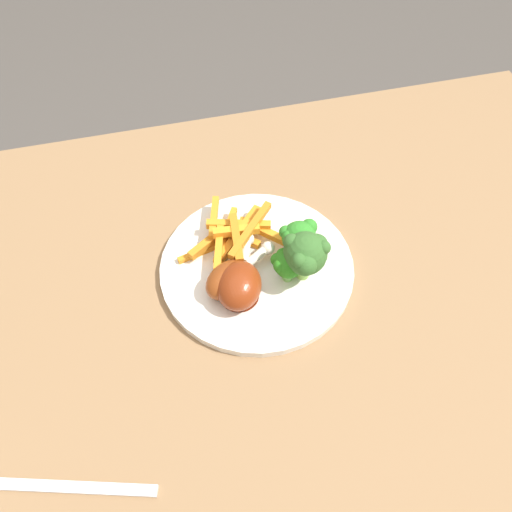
# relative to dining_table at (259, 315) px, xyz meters

# --- Properties ---
(ground_plane) EXTENTS (6.00, 6.00, 0.00)m
(ground_plane) POSITION_rel_dining_table_xyz_m (0.00, 0.00, -0.64)
(ground_plane) COLOR #4C4742
(dining_table) EXTENTS (1.23, 0.72, 0.75)m
(dining_table) POSITION_rel_dining_table_xyz_m (0.00, 0.00, 0.00)
(dining_table) COLOR #8E6B47
(dining_table) RESTS_ON ground_plane
(dinner_plate) EXTENTS (0.27, 0.27, 0.01)m
(dinner_plate) POSITION_rel_dining_table_xyz_m (0.00, -0.01, 0.12)
(dinner_plate) COLOR white
(dinner_plate) RESTS_ON dining_table
(broccoli_floret_front) EXTENTS (0.06, 0.06, 0.08)m
(broccoli_floret_front) POSITION_rel_dining_table_xyz_m (-0.06, 0.02, 0.17)
(broccoli_floret_front) COLOR #8BBE54
(broccoli_floret_front) RESTS_ON dinner_plate
(broccoli_floret_middle) EXTENTS (0.05, 0.05, 0.06)m
(broccoli_floret_middle) POSITION_rel_dining_table_xyz_m (-0.06, -0.01, 0.16)
(broccoli_floret_middle) COLOR #82AD60
(broccoli_floret_middle) RESTS_ON dinner_plate
(broccoli_floret_back) EXTENTS (0.05, 0.04, 0.05)m
(broccoli_floret_back) POSITION_rel_dining_table_xyz_m (-0.03, 0.02, 0.16)
(broccoli_floret_back) COLOR #79B959
(broccoli_floret_back) RESTS_ON dinner_plate
(carrot_fries_pile) EXTENTS (0.17, 0.13, 0.04)m
(carrot_fries_pile) POSITION_rel_dining_table_xyz_m (0.02, -0.06, 0.14)
(carrot_fries_pile) COLOR orange
(carrot_fries_pile) RESTS_ON dinner_plate
(chicken_drumstick_near) EXTENTS (0.12, 0.09, 0.04)m
(chicken_drumstick_near) POSITION_rel_dining_table_xyz_m (0.04, 0.01, 0.14)
(chicken_drumstick_near) COLOR #61240D
(chicken_drumstick_near) RESTS_ON dinner_plate
(chicken_drumstick_far) EXTENTS (0.08, 0.13, 0.05)m
(chicken_drumstick_far) POSITION_rel_dining_table_xyz_m (0.03, 0.03, 0.15)
(chicken_drumstick_far) COLOR #591A0A
(chicken_drumstick_far) RESTS_ON dinner_plate
(fork) EXTENTS (0.19, 0.07, 0.00)m
(fork) POSITION_rel_dining_table_xyz_m (0.26, 0.22, 0.11)
(fork) COLOR silver
(fork) RESTS_ON dining_table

